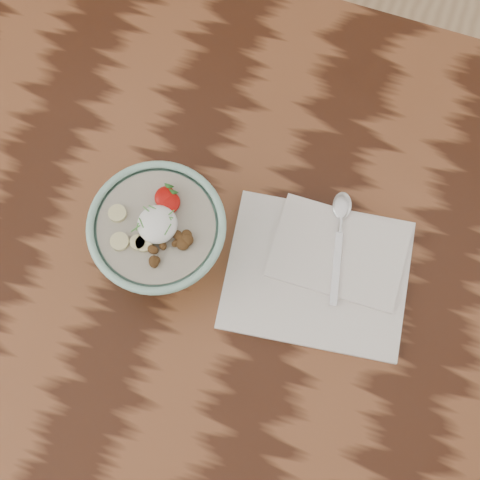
% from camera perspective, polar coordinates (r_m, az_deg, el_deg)
% --- Properties ---
extents(table, '(1.60, 0.90, 0.75)m').
position_cam_1_polar(table, '(1.07, -6.23, -0.07)').
color(table, '#34180D').
rests_on(table, ground).
extents(breakfast_bowl, '(0.18, 0.18, 0.12)m').
position_cam_1_polar(breakfast_bowl, '(0.92, -6.87, 0.49)').
color(breakfast_bowl, '#91C3B0').
rests_on(breakfast_bowl, table).
extents(napkin, '(0.28, 0.24, 0.02)m').
position_cam_1_polar(napkin, '(0.96, 6.97, -2.55)').
color(napkin, white).
rests_on(napkin, table).
extents(spoon, '(0.05, 0.17, 0.01)m').
position_cam_1_polar(spoon, '(0.97, 8.58, 1.61)').
color(spoon, silver).
rests_on(spoon, napkin).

